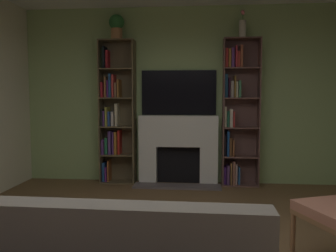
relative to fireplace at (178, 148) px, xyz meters
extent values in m
cube|color=#99B976|center=(0.00, 0.15, 0.83)|extent=(5.16, 0.06, 2.82)
cube|color=white|center=(-0.49, 0.00, -0.28)|extent=(0.28, 0.23, 0.60)
cube|color=white|center=(0.49, 0.00, -0.28)|extent=(0.28, 0.23, 0.60)
cube|color=white|center=(0.00, 0.00, 0.27)|extent=(1.25, 0.23, 0.49)
cube|color=black|center=(0.00, 0.08, -0.28)|extent=(0.69, 0.08, 0.60)
cube|color=#605759|center=(0.00, -0.26, -0.57)|extent=(1.35, 0.30, 0.03)
cube|color=black|center=(0.00, 0.09, 0.88)|extent=(1.19, 0.06, 0.71)
cube|color=brown|center=(-1.25, -0.03, 0.56)|extent=(0.02, 0.29, 2.29)
cube|color=brown|center=(-0.70, -0.03, 0.56)|extent=(0.02, 0.29, 2.29)
cube|color=brown|center=(-0.98, 0.11, 0.56)|extent=(0.56, 0.02, 2.29)
cube|color=brown|center=(-0.98, -0.03, -0.57)|extent=(0.53, 0.29, 0.02)
cube|color=navy|center=(-1.21, -0.01, -0.41)|extent=(0.04, 0.21, 0.31)
cube|color=#64267F|center=(-1.17, -0.01, -0.44)|extent=(0.03, 0.21, 0.24)
cube|color=brown|center=(-1.13, 0.00, -0.39)|extent=(0.02, 0.20, 0.35)
cube|color=brown|center=(-0.98, -0.03, -0.12)|extent=(0.53, 0.29, 0.02)
cube|color=#593378|center=(-1.21, -0.02, 0.00)|extent=(0.04, 0.24, 0.24)
cube|color=#267C4A|center=(-1.16, 0.00, 0.02)|extent=(0.04, 0.19, 0.26)
cube|color=#553778|center=(-1.10, -0.01, 0.07)|extent=(0.04, 0.21, 0.38)
cube|color=#57307D|center=(-1.05, 0.00, 0.07)|extent=(0.03, 0.19, 0.36)
cube|color=#956023|center=(-1.01, -0.01, 0.07)|extent=(0.04, 0.21, 0.37)
cube|color=red|center=(-0.96, 0.00, 0.08)|extent=(0.03, 0.19, 0.39)
cube|color=brown|center=(-0.98, -0.03, 0.33)|extent=(0.53, 0.29, 0.02)
cube|color=#232524|center=(-1.22, -0.02, 0.48)|extent=(0.02, 0.23, 0.27)
cube|color=#51327C|center=(-1.18, -0.02, 0.46)|extent=(0.03, 0.23, 0.24)
cube|color=olive|center=(-1.14, -0.02, 0.50)|extent=(0.03, 0.24, 0.30)
cube|color=#244592|center=(-1.11, -0.01, 0.46)|extent=(0.03, 0.22, 0.23)
cube|color=beige|center=(-1.06, 0.00, 0.46)|extent=(0.04, 0.19, 0.23)
cube|color=beige|center=(-1.00, 0.01, 0.52)|extent=(0.04, 0.17, 0.36)
cube|color=brown|center=(-0.98, -0.03, 0.79)|extent=(0.53, 0.29, 0.02)
cube|color=#AD212F|center=(-1.21, -0.01, 0.92)|extent=(0.03, 0.22, 0.24)
cube|color=olive|center=(-1.17, 0.01, 0.97)|extent=(0.03, 0.18, 0.33)
cube|color=#562479|center=(-1.13, 0.01, 0.94)|extent=(0.02, 0.18, 0.28)
cube|color=#21528D|center=(-1.09, 0.00, 0.99)|extent=(0.04, 0.19, 0.38)
cube|color=#B73736|center=(-1.04, -0.01, 0.98)|extent=(0.03, 0.21, 0.36)
cube|color=brown|center=(-0.99, -0.01, 0.92)|extent=(0.03, 0.22, 0.23)
cube|color=brown|center=(-0.95, -0.02, 0.94)|extent=(0.03, 0.23, 0.28)
cube|color=brown|center=(-0.98, -0.03, 1.25)|extent=(0.53, 0.29, 0.02)
cube|color=black|center=(-1.21, 0.01, 1.42)|extent=(0.03, 0.18, 0.32)
cube|color=black|center=(-1.18, -0.01, 1.43)|extent=(0.03, 0.22, 0.35)
cube|color=#AD222A|center=(-1.14, 0.01, 1.40)|extent=(0.04, 0.17, 0.29)
cube|color=brown|center=(-0.98, -0.03, 1.70)|extent=(0.53, 0.29, 0.02)
cube|color=brown|center=(0.70, -0.03, 0.56)|extent=(0.02, 0.28, 2.29)
cube|color=brown|center=(1.25, -0.03, 0.56)|extent=(0.02, 0.28, 2.29)
cube|color=brown|center=(0.98, 0.11, 0.56)|extent=(0.56, 0.02, 2.29)
cube|color=brown|center=(0.98, -0.03, -0.57)|extent=(0.53, 0.28, 0.02)
cube|color=#50267C|center=(0.74, 0.01, -0.43)|extent=(0.04, 0.18, 0.27)
cube|color=#573864|center=(0.79, -0.01, -0.41)|extent=(0.04, 0.22, 0.30)
cube|color=brown|center=(0.83, -0.01, -0.39)|extent=(0.02, 0.22, 0.34)
cube|color=brown|center=(0.88, -0.02, -0.38)|extent=(0.04, 0.24, 0.37)
cube|color=beige|center=(0.92, 0.00, -0.40)|extent=(0.03, 0.20, 0.32)
cube|color=#26548A|center=(0.96, 0.01, -0.43)|extent=(0.03, 0.19, 0.26)
cube|color=brown|center=(0.98, -0.03, -0.12)|extent=(0.53, 0.28, 0.02)
cube|color=black|center=(0.74, 0.01, 0.05)|extent=(0.03, 0.18, 0.33)
cube|color=#194690|center=(0.78, -0.01, 0.08)|extent=(0.03, 0.22, 0.39)
cube|color=brown|center=(0.82, 0.01, 0.03)|extent=(0.03, 0.18, 0.28)
cube|color=brown|center=(0.87, -0.01, 0.01)|extent=(0.03, 0.21, 0.25)
cube|color=brown|center=(0.98, -0.03, 0.33)|extent=(0.53, 0.28, 0.02)
cube|color=beige|center=(0.74, 0.00, 0.50)|extent=(0.03, 0.20, 0.31)
cube|color=#2C7555|center=(0.78, 0.01, 0.46)|extent=(0.03, 0.17, 0.24)
cube|color=beige|center=(0.83, -0.01, 0.48)|extent=(0.04, 0.22, 0.28)
cube|color=#B42D2D|center=(0.86, -0.02, 0.46)|extent=(0.02, 0.24, 0.24)
cube|color=brown|center=(0.98, -0.03, 0.79)|extent=(0.53, 0.28, 0.02)
cube|color=#25567D|center=(0.74, 0.01, 0.98)|extent=(0.04, 0.18, 0.36)
cube|color=black|center=(0.79, -0.02, 0.95)|extent=(0.03, 0.24, 0.31)
cube|color=beige|center=(0.83, 0.01, 0.93)|extent=(0.04, 0.18, 0.26)
cube|color=brown|center=(0.88, -0.01, 0.97)|extent=(0.02, 0.21, 0.34)
cube|color=beige|center=(0.91, 0.00, 0.92)|extent=(0.03, 0.21, 0.24)
cube|color=#3A7951|center=(0.95, -0.02, 0.93)|extent=(0.03, 0.24, 0.26)
cube|color=brown|center=(0.98, -0.03, 1.25)|extent=(0.53, 0.28, 0.02)
cube|color=#B32C28|center=(0.74, 0.00, 1.41)|extent=(0.04, 0.20, 0.30)
cube|color=#946324|center=(0.79, -0.01, 1.40)|extent=(0.04, 0.21, 0.28)
cube|color=#593071|center=(0.84, -0.01, 1.40)|extent=(0.04, 0.22, 0.30)
cube|color=#A62836|center=(0.88, -0.02, 1.42)|extent=(0.02, 0.24, 0.33)
cube|color=#B73931|center=(0.92, 0.00, 1.38)|extent=(0.04, 0.19, 0.25)
cube|color=#9A5033|center=(0.97, 0.00, 1.43)|extent=(0.04, 0.19, 0.34)
cube|color=brown|center=(0.98, -0.03, 1.70)|extent=(0.53, 0.28, 0.02)
cylinder|color=#AD794C|center=(-0.98, -0.03, 1.79)|extent=(0.18, 0.18, 0.18)
sphere|color=#2A6C33|center=(-0.98, -0.03, 1.98)|extent=(0.24, 0.24, 0.24)
cylinder|color=beige|center=(0.98, -0.03, 1.84)|extent=(0.11, 0.11, 0.26)
cylinder|color=#4C7F3F|center=(0.98, -0.03, 2.03)|extent=(0.01, 0.01, 0.13)
sphere|color=#E06B80|center=(0.98, -0.03, 2.10)|extent=(0.05, 0.05, 0.05)
cylinder|color=#4C7F3F|center=(0.98, -0.03, 2.02)|extent=(0.01, 0.01, 0.11)
sphere|color=#E06B80|center=(0.98, -0.03, 2.08)|extent=(0.05, 0.05, 0.05)
cube|color=slate|center=(-0.16, -4.06, 0.09)|extent=(1.72, 0.19, 0.46)
cylinder|color=brown|center=(1.16, -2.55, -0.36)|extent=(0.04, 0.04, 0.43)
camera|label=1|loc=(0.36, -5.63, 0.82)|focal=38.03mm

